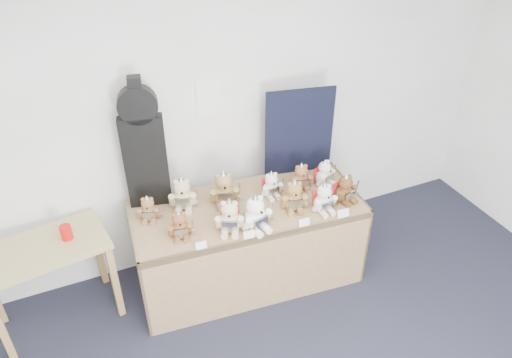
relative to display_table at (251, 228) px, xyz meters
name	(u,v)px	position (x,y,z in m)	size (l,w,h in m)	color
room_shell	(209,97)	(-0.09, 0.59, 0.91)	(6.00, 6.00, 6.00)	white
display_table	(251,228)	(0.00, 0.00, 0.00)	(1.90, 0.93, 0.77)	brown
side_table	(46,260)	(-1.53, 0.25, 0.02)	(0.96, 0.62, 0.75)	#957F50
guitar_case	(144,146)	(-0.68, 0.44, 0.69)	(0.34, 0.16, 1.07)	black
navy_board	(299,132)	(0.61, 0.37, 0.55)	(0.58, 0.02, 0.78)	black
red_cup	(66,232)	(-1.35, 0.27, 0.21)	(0.08, 0.08, 0.11)	red
teddy_front_far_left	(180,226)	(-0.58, -0.06, 0.26)	(0.20, 0.18, 0.25)	brown
teddy_front_left	(230,217)	(-0.22, -0.14, 0.28)	(0.24, 0.24, 0.30)	beige
teddy_front_centre	(256,215)	(-0.04, -0.20, 0.29)	(0.27, 0.23, 0.32)	white
teddy_front_right	(294,197)	(0.33, -0.09, 0.28)	(0.23, 0.22, 0.29)	olive
teddy_front_far_right	(324,199)	(0.53, -0.21, 0.27)	(0.22, 0.18, 0.27)	silver
teddy_front_end	(345,190)	(0.75, -0.17, 0.27)	(0.22, 0.20, 0.27)	brown
teddy_back_left	(182,195)	(-0.46, 0.27, 0.28)	(0.25, 0.23, 0.30)	beige
teddy_back_centre_left	(224,190)	(-0.14, 0.19, 0.29)	(0.26, 0.24, 0.32)	#9B7F4D
teddy_back_centre_right	(271,185)	(0.24, 0.13, 0.26)	(0.20, 0.16, 0.24)	silver
teddy_back_right	(301,177)	(0.52, 0.14, 0.26)	(0.21, 0.18, 0.25)	brown
teddy_back_end	(325,174)	(0.72, 0.11, 0.26)	(0.21, 0.20, 0.25)	white
teddy_back_far_left	(148,209)	(-0.74, 0.23, 0.25)	(0.18, 0.17, 0.23)	#896140
entry_card_a	(201,245)	(-0.49, -0.25, 0.20)	(0.08, 0.00, 0.06)	white
entry_card_b	(249,235)	(-0.13, -0.28, 0.20)	(0.08, 0.00, 0.06)	white
entry_card_c	(304,222)	(0.30, -0.32, 0.20)	(0.09, 0.00, 0.06)	white
entry_card_d	(343,213)	(0.63, -0.35, 0.20)	(0.10, 0.00, 0.07)	white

